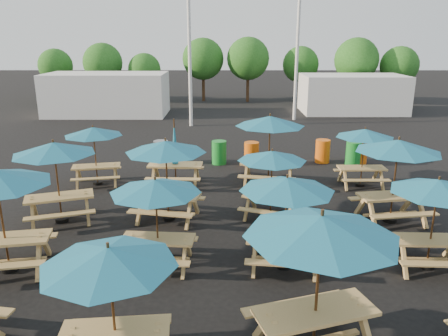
{
  "coord_description": "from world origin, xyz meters",
  "views": [
    {
      "loc": [
        0.02,
        -11.89,
        5.13
      ],
      "look_at": [
        0.0,
        1.5,
        1.1
      ],
      "focal_mm": 35.0,
      "sensor_mm": 36.0,
      "label": 1
    }
  ],
  "objects_px": {
    "picnic_unit_13": "(438,191)",
    "picnic_unit_15": "(365,136)",
    "picnic_unit_8": "(321,234)",
    "waste_bin_4": "(353,153)",
    "waste_bin_5": "(360,152)",
    "waste_bin_3": "(323,151)",
    "picnic_unit_5": "(156,191)",
    "picnic_unit_6": "(166,151)",
    "waste_bin_2": "(251,154)",
    "picnic_unit_4": "(109,263)",
    "waste_bin_0": "(161,152)",
    "picnic_unit_14": "(398,150)",
    "waste_bin_1": "(219,152)",
    "picnic_unit_7": "(175,159)",
    "picnic_unit_11": "(270,125)",
    "picnic_unit_2": "(54,152)",
    "picnic_unit_3": "(93,134)",
    "picnic_unit_9": "(287,189)",
    "picnic_unit_10": "(272,159)"
  },
  "relations": [
    {
      "from": "picnic_unit_13",
      "to": "picnic_unit_15",
      "type": "height_order",
      "value": "picnic_unit_13"
    },
    {
      "from": "picnic_unit_8",
      "to": "waste_bin_4",
      "type": "distance_m",
      "value": 12.13
    },
    {
      "from": "picnic_unit_13",
      "to": "waste_bin_4",
      "type": "distance_m",
      "value": 8.62
    },
    {
      "from": "waste_bin_5",
      "to": "waste_bin_3",
      "type": "bearing_deg",
      "value": 174.78
    },
    {
      "from": "picnic_unit_8",
      "to": "waste_bin_3",
      "type": "relative_size",
      "value": 3.14
    },
    {
      "from": "picnic_unit_5",
      "to": "waste_bin_4",
      "type": "relative_size",
      "value": 2.25
    },
    {
      "from": "picnic_unit_5",
      "to": "picnic_unit_6",
      "type": "height_order",
      "value": "picnic_unit_6"
    },
    {
      "from": "waste_bin_2",
      "to": "waste_bin_3",
      "type": "bearing_deg",
      "value": 8.22
    },
    {
      "from": "picnic_unit_4",
      "to": "waste_bin_0",
      "type": "height_order",
      "value": "picnic_unit_4"
    },
    {
      "from": "picnic_unit_6",
      "to": "picnic_unit_14",
      "type": "height_order",
      "value": "picnic_unit_14"
    },
    {
      "from": "waste_bin_1",
      "to": "waste_bin_4",
      "type": "relative_size",
      "value": 1.0
    },
    {
      "from": "waste_bin_5",
      "to": "waste_bin_4",
      "type": "bearing_deg",
      "value": -145.32
    },
    {
      "from": "picnic_unit_13",
      "to": "picnic_unit_14",
      "type": "bearing_deg",
      "value": 90.08
    },
    {
      "from": "waste_bin_1",
      "to": "picnic_unit_7",
      "type": "bearing_deg",
      "value": -118.05
    },
    {
      "from": "picnic_unit_11",
      "to": "waste_bin_4",
      "type": "distance_m",
      "value": 4.87
    },
    {
      "from": "picnic_unit_5",
      "to": "waste_bin_0",
      "type": "relative_size",
      "value": 2.25
    },
    {
      "from": "picnic_unit_5",
      "to": "picnic_unit_14",
      "type": "bearing_deg",
      "value": 26.4
    },
    {
      "from": "picnic_unit_7",
      "to": "waste_bin_4",
      "type": "xyz_separation_m",
      "value": [
        7.1,
        2.68,
        -0.51
      ]
    },
    {
      "from": "picnic_unit_2",
      "to": "picnic_unit_4",
      "type": "height_order",
      "value": "picnic_unit_2"
    },
    {
      "from": "picnic_unit_13",
      "to": "waste_bin_2",
      "type": "xyz_separation_m",
      "value": [
        -3.58,
        8.42,
        -1.4
      ]
    },
    {
      "from": "picnic_unit_2",
      "to": "picnic_unit_14",
      "type": "height_order",
      "value": "picnic_unit_14"
    },
    {
      "from": "picnic_unit_3",
      "to": "picnic_unit_14",
      "type": "height_order",
      "value": "picnic_unit_14"
    },
    {
      "from": "picnic_unit_6",
      "to": "picnic_unit_4",
      "type": "bearing_deg",
      "value": -79.37
    },
    {
      "from": "picnic_unit_11",
      "to": "waste_bin_5",
      "type": "xyz_separation_m",
      "value": [
        4.12,
        2.81,
        -1.72
      ]
    },
    {
      "from": "waste_bin_4",
      "to": "waste_bin_3",
      "type": "bearing_deg",
      "value": 162.3
    },
    {
      "from": "picnic_unit_2",
      "to": "picnic_unit_8",
      "type": "bearing_deg",
      "value": -60.52
    },
    {
      "from": "picnic_unit_9",
      "to": "picnic_unit_15",
      "type": "xyz_separation_m",
      "value": [
        3.5,
        5.77,
        -0.09
      ]
    },
    {
      "from": "picnic_unit_6",
      "to": "picnic_unit_15",
      "type": "bearing_deg",
      "value": 36.1
    },
    {
      "from": "picnic_unit_5",
      "to": "waste_bin_1",
      "type": "relative_size",
      "value": 2.25
    },
    {
      "from": "picnic_unit_5",
      "to": "waste_bin_5",
      "type": "bearing_deg",
      "value": 54.4
    },
    {
      "from": "picnic_unit_6",
      "to": "waste_bin_2",
      "type": "xyz_separation_m",
      "value": [
        2.76,
        5.65,
        -1.59
      ]
    },
    {
      "from": "picnic_unit_13",
      "to": "picnic_unit_5",
      "type": "bearing_deg",
      "value": -178.28
    },
    {
      "from": "picnic_unit_8",
      "to": "picnic_unit_10",
      "type": "bearing_deg",
      "value": 73.84
    },
    {
      "from": "picnic_unit_5",
      "to": "waste_bin_2",
      "type": "height_order",
      "value": "picnic_unit_5"
    },
    {
      "from": "waste_bin_0",
      "to": "picnic_unit_13",
      "type": "bearing_deg",
      "value": -49.64
    },
    {
      "from": "picnic_unit_5",
      "to": "picnic_unit_7",
      "type": "bearing_deg",
      "value": 96.43
    },
    {
      "from": "picnic_unit_3",
      "to": "picnic_unit_11",
      "type": "relative_size",
      "value": 0.85
    },
    {
      "from": "picnic_unit_8",
      "to": "picnic_unit_5",
      "type": "bearing_deg",
      "value": 118.13
    },
    {
      "from": "picnic_unit_3",
      "to": "picnic_unit_13",
      "type": "bearing_deg",
      "value": -43.52
    },
    {
      "from": "picnic_unit_4",
      "to": "picnic_unit_9",
      "type": "height_order",
      "value": "picnic_unit_9"
    },
    {
      "from": "picnic_unit_4",
      "to": "waste_bin_5",
      "type": "bearing_deg",
      "value": 52.93
    },
    {
      "from": "picnic_unit_3",
      "to": "waste_bin_3",
      "type": "distance_m",
      "value": 9.34
    },
    {
      "from": "picnic_unit_7",
      "to": "waste_bin_2",
      "type": "distance_m",
      "value": 3.92
    },
    {
      "from": "picnic_unit_6",
      "to": "picnic_unit_7",
      "type": "bearing_deg",
      "value": 103.33
    },
    {
      "from": "picnic_unit_4",
      "to": "picnic_unit_14",
      "type": "xyz_separation_m",
      "value": [
        6.52,
        5.87,
        0.24
      ]
    },
    {
      "from": "picnic_unit_7",
      "to": "picnic_unit_8",
      "type": "xyz_separation_m",
      "value": [
        3.24,
        -8.69,
        1.22
      ]
    },
    {
      "from": "picnic_unit_5",
      "to": "picnic_unit_2",
      "type": "bearing_deg",
      "value": 145.55
    },
    {
      "from": "picnic_unit_7",
      "to": "picnic_unit_15",
      "type": "height_order",
      "value": "picnic_unit_7"
    },
    {
      "from": "waste_bin_5",
      "to": "picnic_unit_6",
      "type": "bearing_deg",
      "value": -140.97
    },
    {
      "from": "waste_bin_4",
      "to": "waste_bin_5",
      "type": "bearing_deg",
      "value": 34.68
    }
  ]
}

